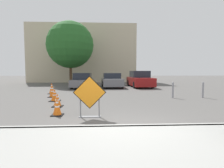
{
  "coord_description": "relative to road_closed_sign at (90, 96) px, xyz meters",
  "views": [
    {
      "loc": [
        -0.64,
        -4.53,
        1.58
      ],
      "look_at": [
        0.03,
        9.23,
        0.57
      ],
      "focal_mm": 28.0,
      "sensor_mm": 36.0,
      "label": 1
    }
  ],
  "objects": [
    {
      "name": "ground_plane",
      "position": [
        1.11,
        8.62,
        -0.75
      ],
      "size": [
        96.0,
        96.0,
        0.0
      ],
      "primitive_type": "plane",
      "color": "#565451"
    },
    {
      "name": "sidewalk_strip",
      "position": [
        1.11,
        -2.86,
        -0.68
      ],
      "size": [
        28.03,
        2.97,
        0.14
      ],
      "color": "#999993",
      "rests_on": "ground_plane"
    },
    {
      "name": "curb_lip",
      "position": [
        1.11,
        -1.38,
        -0.68
      ],
      "size": [
        28.03,
        0.2,
        0.14
      ],
      "color": "#999993",
      "rests_on": "ground_plane"
    },
    {
      "name": "road_closed_sign",
      "position": [
        0.0,
        0.0,
        0.0
      ],
      "size": [
        1.12,
        0.2,
        1.42
      ],
      "color": "black",
      "rests_on": "ground_plane"
    },
    {
      "name": "traffic_cone_nearest",
      "position": [
        -1.19,
        0.34,
        -0.44
      ],
      "size": [
        0.4,
        0.4,
        0.64
      ],
      "color": "black",
      "rests_on": "ground_plane"
    },
    {
      "name": "traffic_cone_second",
      "position": [
        -1.59,
        1.92,
        -0.46
      ],
      "size": [
        0.44,
        0.44,
        0.6
      ],
      "color": "black",
      "rests_on": "ground_plane"
    },
    {
      "name": "traffic_cone_third",
      "position": [
        -2.11,
        3.38,
        -0.43
      ],
      "size": [
        0.53,
        0.53,
        0.65
      ],
      "color": "black",
      "rests_on": "ground_plane"
    },
    {
      "name": "traffic_cone_fourth",
      "position": [
        -2.65,
        4.85,
        -0.4
      ],
      "size": [
        0.48,
        0.48,
        0.72
      ],
      "color": "black",
      "rests_on": "ground_plane"
    },
    {
      "name": "traffic_cone_fifth",
      "position": [
        -3.15,
        6.46,
        -0.37
      ],
      "size": [
        0.49,
        0.49,
        0.78
      ],
      "color": "black",
      "rests_on": "ground_plane"
    },
    {
      "name": "parked_car_nearest",
      "position": [
        -1.54,
        10.9,
        -0.1
      ],
      "size": [
        1.9,
        4.07,
        1.42
      ],
      "rotation": [
        0.0,
        0.0,
        3.11
      ],
      "color": "slate",
      "rests_on": "ground_plane"
    },
    {
      "name": "parked_car_second",
      "position": [
        1.3,
        11.41,
        -0.09
      ],
      "size": [
        2.05,
        4.27,
        1.4
      ],
      "rotation": [
        0.0,
        0.0,
        3.19
      ],
      "color": "slate",
      "rests_on": "ground_plane"
    },
    {
      "name": "parked_car_third",
      "position": [
        4.13,
        11.53,
        -0.02
      ],
      "size": [
        2.09,
        4.68,
        1.62
      ],
      "rotation": [
        0.0,
        0.0,
        3.19
      ],
      "color": "maroon",
      "rests_on": "ground_plane"
    },
    {
      "name": "bollard_nearest",
      "position": [
        4.57,
        4.16,
        -0.25
      ],
      "size": [
        0.12,
        0.12,
        0.94
      ],
      "color": "gray",
      "rests_on": "ground_plane"
    },
    {
      "name": "bollard_second",
      "position": [
        6.4,
        4.16,
        -0.25
      ],
      "size": [
        0.12,
        0.12,
        0.95
      ],
      "color": "gray",
      "rests_on": "ground_plane"
    },
    {
      "name": "building_facade_backdrop",
      "position": [
        -2.58,
        21.29,
        3.4
      ],
      "size": [
        15.45,
        5.0,
        8.29
      ],
      "color": "beige",
      "rests_on": "ground_plane"
    },
    {
      "name": "street_tree_behind_lot",
      "position": [
        -3.38,
        14.88,
        3.89
      ],
      "size": [
        5.42,
        5.42,
        7.36
      ],
      "color": "#513823",
      "rests_on": "ground_plane"
    }
  ]
}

